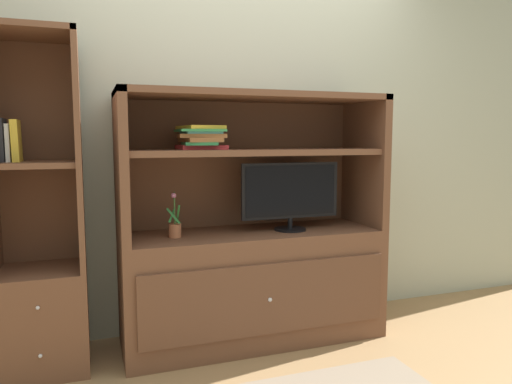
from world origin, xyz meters
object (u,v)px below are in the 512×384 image
Objects in this scene: bookshelf_tall at (40,263)px; magazine_stack at (200,137)px; media_console at (253,261)px; potted_plant at (175,228)px; upright_book_row at (8,141)px; tv_monitor at (290,194)px.

magazine_stack is at bearing -0.96° from bookshelf_tall.
media_console is 0.84m from magazine_stack.
bookshelf_tall reaches higher than potted_plant.
magazine_stack is at bearing -178.62° from media_console.
magazine_stack is 1.49× the size of upright_book_row.
upright_book_row is (-0.85, 0.02, 0.50)m from potted_plant.
tv_monitor is 1.60m from upright_book_row.
tv_monitor is at bearing -2.24° from potted_plant.
tv_monitor is (0.23, -0.05, 0.42)m from media_console.
media_console is 0.48m from tv_monitor.
bookshelf_tall is (-0.73, 0.03, -0.16)m from potted_plant.
tv_monitor is at bearing -12.67° from media_console.
bookshelf_tall is at bearing 177.63° from potted_plant.
bookshelf_tall is (-1.22, 0.01, 0.09)m from media_console.
upright_book_row is at bearing 178.76° from potted_plant.
bookshelf_tall is at bearing 5.52° from upright_book_row.
upright_book_row is at bearing -174.48° from bookshelf_tall.
tv_monitor is 1.92× the size of magazine_stack.
tv_monitor is 2.85× the size of upright_book_row.
magazine_stack is at bearing -0.17° from upright_book_row.
bookshelf_tall is at bearing 179.68° from media_console.
magazine_stack is (-0.33, -0.01, 0.77)m from media_console.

